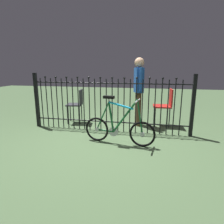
{
  "coord_description": "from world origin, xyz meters",
  "views": [
    {
      "loc": [
        0.94,
        -3.42,
        1.41
      ],
      "look_at": [
        0.18,
        0.2,
        0.55
      ],
      "focal_mm": 31.05,
      "sensor_mm": 36.0,
      "label": 1
    }
  ],
  "objects": [
    {
      "name": "ground_plane",
      "position": [
        0.0,
        0.0,
        0.0
      ],
      "size": [
        20.0,
        20.0,
        0.0
      ],
      "primitive_type": "plane",
      "color": "#48623F"
    },
    {
      "name": "bicycle",
      "position": [
        0.35,
        -0.04,
        0.32
      ],
      "size": [
        1.35,
        0.4,
        0.9
      ],
      "color": "black",
      "rests_on": "ground"
    },
    {
      "name": "chair_charcoal",
      "position": [
        -0.93,
        1.16,
        0.53
      ],
      "size": [
        0.45,
        0.44,
        0.86
      ],
      "color": "black",
      "rests_on": "ground"
    },
    {
      "name": "chair_red",
      "position": [
        1.26,
        1.34,
        0.56
      ],
      "size": [
        0.44,
        0.44,
        0.9
      ],
      "color": "black",
      "rests_on": "ground"
    },
    {
      "name": "person_visitor",
      "position": [
        0.61,
        1.26,
        0.97
      ],
      "size": [
        0.26,
        0.46,
        1.63
      ],
      "color": "#4C3823",
      "rests_on": "ground"
    },
    {
      "name": "iron_fence",
      "position": [
        -0.06,
        0.67,
        0.64
      ],
      "size": [
        3.57,
        0.07,
        1.28
      ],
      "color": "black",
      "rests_on": "ground"
    }
  ]
}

